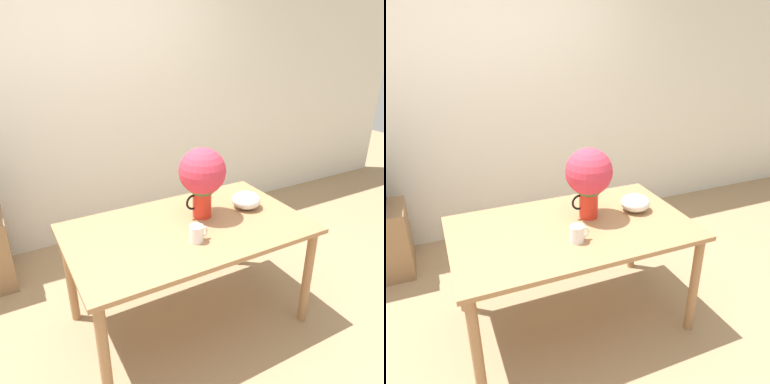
{
  "view_description": "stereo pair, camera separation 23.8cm",
  "coord_description": "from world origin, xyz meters",
  "views": [
    {
      "loc": [
        -0.75,
        -1.67,
        1.9
      ],
      "look_at": [
        0.31,
        0.24,
        0.94
      ],
      "focal_mm": 35.0,
      "sensor_mm": 36.0,
      "label": 1
    },
    {
      "loc": [
        -0.53,
        -1.77,
        1.9
      ],
      "look_at": [
        0.31,
        0.24,
        0.94
      ],
      "focal_mm": 35.0,
      "sensor_mm": 36.0,
      "label": 2
    }
  ],
  "objects": [
    {
      "name": "wall_back",
      "position": [
        0.0,
        1.65,
        1.3
      ],
      "size": [
        8.0,
        0.05,
        2.6
      ],
      "color": "silver",
      "rests_on": "ground_plane"
    },
    {
      "name": "flower_vase",
      "position": [
        0.39,
        0.24,
        1.03
      ],
      "size": [
        0.3,
        0.3,
        0.47
      ],
      "color": "red",
      "rests_on": "table"
    },
    {
      "name": "ground_plane",
      "position": [
        0.0,
        0.0,
        0.0
      ],
      "size": [
        12.0,
        12.0,
        0.0
      ],
      "primitive_type": "plane",
      "color": "#9E7F5B"
    },
    {
      "name": "white_bowl",
      "position": [
        0.72,
        0.2,
        0.8
      ],
      "size": [
        0.2,
        0.2,
        0.11
      ],
      "color": "silver",
      "rests_on": "table"
    },
    {
      "name": "table",
      "position": [
        0.24,
        0.15,
        0.66
      ],
      "size": [
        1.51,
        0.9,
        0.74
      ],
      "color": "#A3754C",
      "rests_on": "ground_plane"
    },
    {
      "name": "coffee_mug",
      "position": [
        0.2,
        -0.03,
        0.8
      ],
      "size": [
        0.12,
        0.08,
        0.1
      ],
      "color": "white",
      "rests_on": "table"
    }
  ]
}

